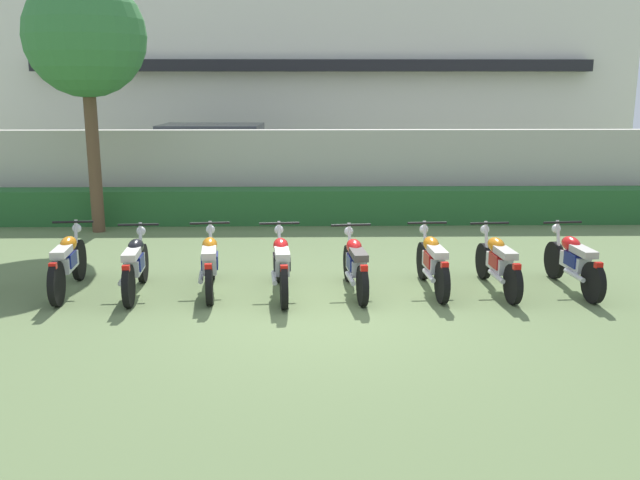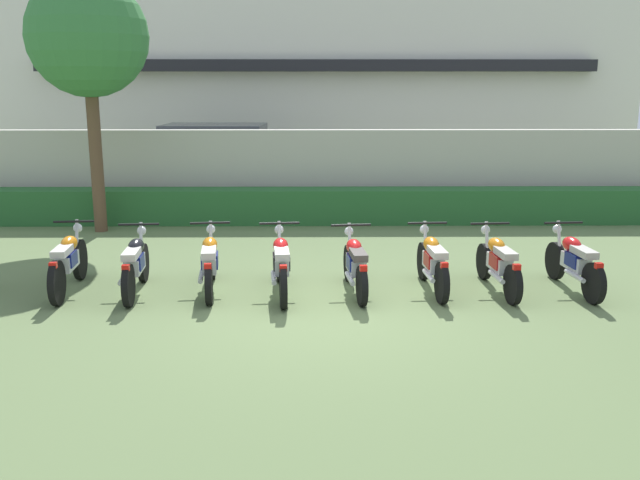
{
  "view_description": "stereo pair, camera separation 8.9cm",
  "coord_description": "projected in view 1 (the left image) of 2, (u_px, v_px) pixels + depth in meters",
  "views": [
    {
      "loc": [
        -0.19,
        -8.94,
        3.04
      ],
      "look_at": [
        0.0,
        1.19,
        0.72
      ],
      "focal_mm": 39.06,
      "sensor_mm": 36.0,
      "label": 1
    },
    {
      "loc": [
        -0.1,
        -8.94,
        3.04
      ],
      "look_at": [
        0.0,
        1.19,
        0.72
      ],
      "focal_mm": 39.06,
      "sensor_mm": 36.0,
      "label": 2
    }
  ],
  "objects": [
    {
      "name": "ground",
      "position": [
        322.0,
        311.0,
        9.39
      ],
      "size": [
        60.0,
        60.0,
        0.0
      ],
      "primitive_type": "plane",
      "color": "#607547"
    },
    {
      "name": "building",
      "position": [
        312.0,
        72.0,
        24.76
      ],
      "size": [
        20.65,
        6.5,
        6.67
      ],
      "color": "silver",
      "rests_on": "ground"
    },
    {
      "name": "compound_wall",
      "position": [
        316.0,
        174.0,
        15.71
      ],
      "size": [
        19.62,
        0.3,
        1.98
      ],
      "primitive_type": "cube",
      "color": "#BCB7A8",
      "rests_on": "ground"
    },
    {
      "name": "hedge_row",
      "position": [
        316.0,
        206.0,
        15.16
      ],
      "size": [
        15.69,
        0.7,
        0.75
      ],
      "primitive_type": "cube",
      "color": "#28602D",
      "rests_on": "ground"
    },
    {
      "name": "parked_car",
      "position": [
        218.0,
        160.0,
        19.01
      ],
      "size": [
        4.6,
        2.3,
        1.89
      ],
      "rotation": [
        0.0,
        0.0,
        -0.06
      ],
      "color": "black",
      "rests_on": "ground"
    },
    {
      "name": "tree_near_inspector",
      "position": [
        85.0,
        38.0,
        13.52
      ],
      "size": [
        2.36,
        2.36,
        5.07
      ],
      "color": "brown",
      "rests_on": "ground"
    },
    {
      "name": "motorcycle_in_row_0",
      "position": [
        67.0,
        262.0,
        10.16
      ],
      "size": [
        0.6,
        1.94,
        0.97
      ],
      "rotation": [
        0.0,
        0.0,
        1.65
      ],
      "color": "black",
      "rests_on": "ground"
    },
    {
      "name": "motorcycle_in_row_1",
      "position": [
        135.0,
        264.0,
        10.08
      ],
      "size": [
        0.6,
        1.84,
        0.96
      ],
      "rotation": [
        0.0,
        0.0,
        1.64
      ],
      "color": "black",
      "rests_on": "ground"
    },
    {
      "name": "motorcycle_in_row_2",
      "position": [
        210.0,
        262.0,
        10.2
      ],
      "size": [
        0.6,
        1.87,
        0.95
      ],
      "rotation": [
        0.0,
        0.0,
        1.68
      ],
      "color": "black",
      "rests_on": "ground"
    },
    {
      "name": "motorcycle_in_row_3",
      "position": [
        281.0,
        264.0,
        10.06
      ],
      "size": [
        0.6,
        1.95,
        0.97
      ],
      "rotation": [
        0.0,
        0.0,
        1.66
      ],
      "color": "black",
      "rests_on": "ground"
    },
    {
      "name": "motorcycle_in_row_4",
      "position": [
        355.0,
        264.0,
        10.14
      ],
      "size": [
        0.6,
        1.79,
        0.94
      ],
      "rotation": [
        0.0,
        0.0,
        1.67
      ],
      "color": "black",
      "rests_on": "ground"
    },
    {
      "name": "motorcycle_in_row_5",
      "position": [
        432.0,
        261.0,
        10.24
      ],
      "size": [
        0.6,
        1.8,
        0.95
      ],
      "rotation": [
        0.0,
        0.0,
        1.63
      ],
      "color": "black",
      "rests_on": "ground"
    },
    {
      "name": "motorcycle_in_row_6",
      "position": [
        498.0,
        262.0,
        10.24
      ],
      "size": [
        0.6,
        1.85,
        0.94
      ],
      "rotation": [
        0.0,
        0.0,
        1.64
      ],
      "color": "black",
      "rests_on": "ground"
    },
    {
      "name": "motorcycle_in_row_7",
      "position": [
        574.0,
        261.0,
        10.27
      ],
      "size": [
        0.6,
        1.85,
        0.95
      ],
      "rotation": [
        0.0,
        0.0,
        1.66
      ],
      "color": "black",
      "rests_on": "ground"
    }
  ]
}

